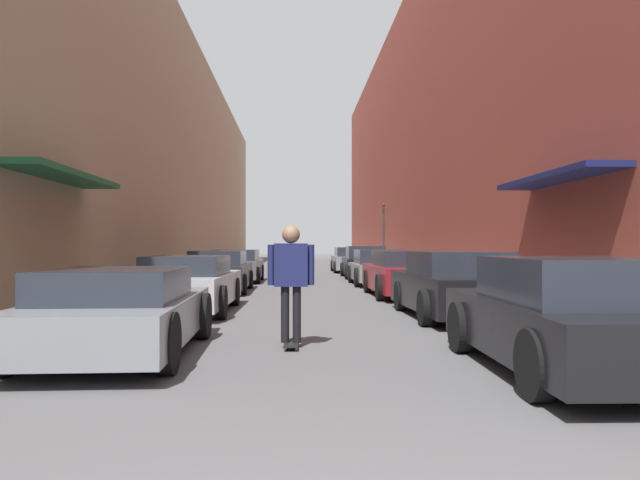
% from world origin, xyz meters
% --- Properties ---
extents(ground, '(140.18, 140.18, 0.00)m').
position_xyz_m(ground, '(0.00, 25.49, 0.00)').
color(ground, '#515154').
extents(curb_strip_left, '(1.80, 63.72, 0.12)m').
position_xyz_m(curb_strip_left, '(-4.69, 31.86, 0.06)').
color(curb_strip_left, '#A3A099').
rests_on(curb_strip_left, ground).
extents(curb_strip_right, '(1.80, 63.72, 0.12)m').
position_xyz_m(curb_strip_right, '(4.69, 31.86, 0.06)').
color(curb_strip_right, '#A3A099').
rests_on(curb_strip_right, ground).
extents(building_row_left, '(4.90, 63.72, 12.26)m').
position_xyz_m(building_row_left, '(-7.58, 31.86, 6.13)').
color(building_row_left, tan).
rests_on(building_row_left, ground).
extents(building_row_right, '(4.90, 63.72, 15.07)m').
position_xyz_m(building_row_right, '(7.59, 31.86, 7.53)').
color(building_row_right, brown).
rests_on(building_row_right, ground).
extents(parked_car_left_0, '(2.00, 4.41, 1.16)m').
position_xyz_m(parked_car_left_0, '(-2.73, 6.51, 0.58)').
color(parked_car_left_0, gray).
rests_on(parked_car_left_0, ground).
extents(parked_car_left_1, '(1.92, 4.53, 1.23)m').
position_xyz_m(parked_car_left_1, '(-2.71, 11.79, 0.61)').
color(parked_car_left_1, '#B7B7BC').
rests_on(parked_car_left_1, ground).
extents(parked_car_left_2, '(1.92, 4.25, 1.29)m').
position_xyz_m(parked_car_left_2, '(-2.77, 17.65, 0.62)').
color(parked_car_left_2, '#232326').
rests_on(parked_car_left_2, ground).
extents(parked_car_left_3, '(2.05, 3.95, 1.28)m').
position_xyz_m(parked_car_left_3, '(-2.72, 22.77, 0.62)').
color(parked_car_left_3, '#515459').
rests_on(parked_car_left_3, ground).
extents(parked_car_right_0, '(2.05, 4.37, 1.33)m').
position_xyz_m(parked_car_right_0, '(2.80, 5.15, 0.65)').
color(parked_car_right_0, black).
rests_on(parked_car_right_0, ground).
extents(parked_car_right_1, '(1.97, 4.37, 1.34)m').
position_xyz_m(parked_car_right_1, '(2.85, 10.55, 0.65)').
color(parked_car_right_1, black).
rests_on(parked_car_right_1, ground).
extents(parked_car_right_2, '(2.00, 4.56, 1.30)m').
position_xyz_m(parked_car_right_2, '(2.74, 15.65, 0.64)').
color(parked_car_right_2, maroon).
rests_on(parked_car_right_2, ground).
extents(parked_car_right_3, '(1.95, 4.00, 1.29)m').
position_xyz_m(parked_car_right_3, '(2.64, 20.75, 0.62)').
color(parked_car_right_3, gray).
rests_on(parked_car_right_3, ground).
extents(parked_car_right_4, '(1.93, 4.43, 1.41)m').
position_xyz_m(parked_car_right_4, '(2.69, 25.69, 0.67)').
color(parked_car_right_4, black).
rests_on(parked_car_right_4, ground).
extents(parked_car_right_5, '(2.09, 4.11, 1.33)m').
position_xyz_m(parked_car_right_5, '(2.63, 31.31, 0.64)').
color(parked_car_right_5, gray).
rests_on(parked_car_right_5, ground).
extents(skateboarder, '(0.67, 0.78, 1.75)m').
position_xyz_m(skateboarder, '(-0.45, 7.04, 1.08)').
color(skateboarder, black).
rests_on(skateboarder, ground).
extents(traffic_light, '(0.16, 0.22, 3.54)m').
position_xyz_m(traffic_light, '(4.14, 29.88, 2.30)').
color(traffic_light, '#2D2D2D').
rests_on(traffic_light, curb_strip_right).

